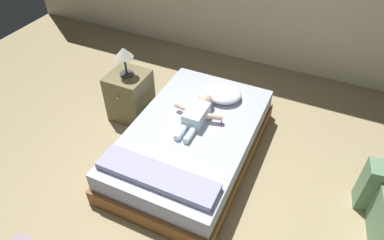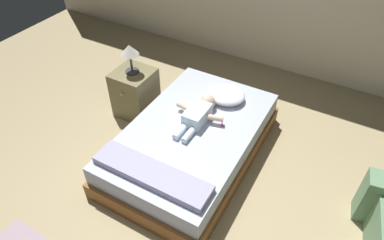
{
  "view_description": "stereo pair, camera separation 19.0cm",
  "coord_description": "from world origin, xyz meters",
  "px_view_note": "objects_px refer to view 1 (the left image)",
  "views": [
    {
      "loc": [
        0.84,
        -1.29,
        2.62
      ],
      "look_at": [
        -0.17,
        0.9,
        0.48
      ],
      "focal_mm": 31.64,
      "sensor_mm": 36.0,
      "label": 1
    },
    {
      "loc": [
        1.01,
        -1.2,
        2.62
      ],
      "look_at": [
        -0.17,
        0.9,
        0.48
      ],
      "focal_mm": 31.64,
      "sensor_mm": 36.0,
      "label": 2
    }
  ],
  "objects_px": {
    "bed": "(192,142)",
    "baby": "(198,113)",
    "toothbrush": "(221,120)",
    "lamp": "(124,55)",
    "nightstand": "(130,96)",
    "pillow": "(223,93)"
  },
  "relations": [
    {
      "from": "nightstand",
      "to": "lamp",
      "type": "height_order",
      "value": "lamp"
    },
    {
      "from": "toothbrush",
      "to": "pillow",
      "type": "bearing_deg",
      "value": 108.78
    },
    {
      "from": "nightstand",
      "to": "lamp",
      "type": "xyz_separation_m",
      "value": [
        0.0,
        0.0,
        0.53
      ]
    },
    {
      "from": "bed",
      "to": "baby",
      "type": "relative_size",
      "value": 2.94
    },
    {
      "from": "pillow",
      "to": "baby",
      "type": "bearing_deg",
      "value": -104.21
    },
    {
      "from": "baby",
      "to": "nightstand",
      "type": "xyz_separation_m",
      "value": [
        -0.9,
        0.13,
        -0.17
      ]
    },
    {
      "from": "pillow",
      "to": "bed",
      "type": "bearing_deg",
      "value": -99.65
    },
    {
      "from": "bed",
      "to": "baby",
      "type": "height_order",
      "value": "baby"
    },
    {
      "from": "bed",
      "to": "toothbrush",
      "type": "xyz_separation_m",
      "value": [
        0.22,
        0.22,
        0.2
      ]
    },
    {
      "from": "bed",
      "to": "toothbrush",
      "type": "distance_m",
      "value": 0.37
    },
    {
      "from": "toothbrush",
      "to": "lamp",
      "type": "xyz_separation_m",
      "value": [
        -1.13,
        0.07,
        0.42
      ]
    },
    {
      "from": "baby",
      "to": "nightstand",
      "type": "relative_size",
      "value": 1.15
    },
    {
      "from": "bed",
      "to": "baby",
      "type": "distance_m",
      "value": 0.31
    },
    {
      "from": "bed",
      "to": "nightstand",
      "type": "relative_size",
      "value": 3.38
    },
    {
      "from": "nightstand",
      "to": "toothbrush",
      "type": "bearing_deg",
      "value": -3.69
    },
    {
      "from": "pillow",
      "to": "toothbrush",
      "type": "bearing_deg",
      "value": -71.22
    },
    {
      "from": "lamp",
      "to": "baby",
      "type": "bearing_deg",
      "value": -8.38
    },
    {
      "from": "nightstand",
      "to": "lamp",
      "type": "distance_m",
      "value": 0.53
    },
    {
      "from": "pillow",
      "to": "nightstand",
      "type": "relative_size",
      "value": 0.71
    },
    {
      "from": "baby",
      "to": "bed",
      "type": "bearing_deg",
      "value": -86.93
    },
    {
      "from": "bed",
      "to": "pillow",
      "type": "relative_size",
      "value": 4.73
    },
    {
      "from": "bed",
      "to": "lamp",
      "type": "height_order",
      "value": "lamp"
    }
  ]
}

